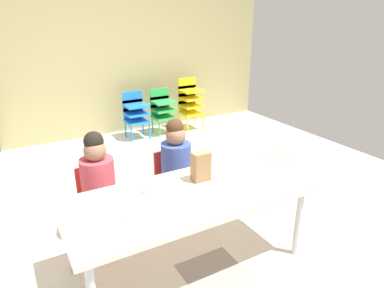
{
  "coord_description": "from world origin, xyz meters",
  "views": [
    {
      "loc": [
        -1.1,
        -2.51,
        1.73
      ],
      "look_at": [
        0.07,
        -0.45,
        0.83
      ],
      "focal_mm": 31.91,
      "sensor_mm": 36.0,
      "label": 1
    }
  ],
  "objects_px": {
    "paper_plate_center_table": "(132,215)",
    "craft_table": "(188,200)",
    "seated_child_middle_seat": "(176,160)",
    "kid_chair_yellow_stack": "(190,100)",
    "kid_chair_blue_stack": "(136,112)",
    "kid_chair_green_stack": "(163,108)",
    "donut_powdered_on_plate": "(149,189)",
    "paper_bag_brown": "(201,166)",
    "seated_child_near_camera": "(98,177)",
    "paper_plate_near_edge": "(149,191)"
  },
  "relations": [
    {
      "from": "kid_chair_blue_stack",
      "to": "donut_powdered_on_plate",
      "type": "bearing_deg",
      "value": -108.7
    },
    {
      "from": "paper_plate_near_edge",
      "to": "paper_plate_center_table",
      "type": "relative_size",
      "value": 1.0
    },
    {
      "from": "kid_chair_blue_stack",
      "to": "donut_powdered_on_plate",
      "type": "xyz_separation_m",
      "value": [
        -0.9,
        -2.65,
        0.2
      ]
    },
    {
      "from": "kid_chair_green_stack",
      "to": "paper_plate_near_edge",
      "type": "distance_m",
      "value": 2.97
    },
    {
      "from": "paper_bag_brown",
      "to": "paper_plate_center_table",
      "type": "xyz_separation_m",
      "value": [
        -0.62,
        -0.2,
        -0.11
      ]
    },
    {
      "from": "craft_table",
      "to": "paper_bag_brown",
      "type": "bearing_deg",
      "value": 36.66
    },
    {
      "from": "seated_child_near_camera",
      "to": "paper_plate_near_edge",
      "type": "relative_size",
      "value": 5.1
    },
    {
      "from": "kid_chair_green_stack",
      "to": "paper_plate_center_table",
      "type": "relative_size",
      "value": 3.78
    },
    {
      "from": "seated_child_middle_seat",
      "to": "kid_chair_yellow_stack",
      "type": "bearing_deg",
      "value": 57.96
    },
    {
      "from": "kid_chair_blue_stack",
      "to": "paper_plate_near_edge",
      "type": "height_order",
      "value": "kid_chair_blue_stack"
    },
    {
      "from": "seated_child_middle_seat",
      "to": "kid_chair_blue_stack",
      "type": "xyz_separation_m",
      "value": [
        0.46,
        2.2,
        -0.16
      ]
    },
    {
      "from": "craft_table",
      "to": "kid_chair_yellow_stack",
      "type": "xyz_separation_m",
      "value": [
        1.59,
        2.8,
        -0.07
      ]
    },
    {
      "from": "kid_chair_yellow_stack",
      "to": "paper_plate_center_table",
      "type": "xyz_separation_m",
      "value": [
        -2.02,
        -2.87,
        0.12
      ]
    },
    {
      "from": "kid_chair_blue_stack",
      "to": "kid_chair_green_stack",
      "type": "distance_m",
      "value": 0.44
    },
    {
      "from": "paper_plate_center_table",
      "to": "craft_table",
      "type": "bearing_deg",
      "value": 8.74
    },
    {
      "from": "craft_table",
      "to": "donut_powdered_on_plate",
      "type": "bearing_deg",
      "value": 145.02
    },
    {
      "from": "kid_chair_yellow_stack",
      "to": "craft_table",
      "type": "bearing_deg",
      "value": -119.52
    },
    {
      "from": "paper_bag_brown",
      "to": "donut_powdered_on_plate",
      "type": "xyz_separation_m",
      "value": [
        -0.41,
        0.02,
        -0.09
      ]
    },
    {
      "from": "donut_powdered_on_plate",
      "to": "kid_chair_green_stack",
      "type": "bearing_deg",
      "value": 63.28
    },
    {
      "from": "seated_child_middle_seat",
      "to": "paper_plate_near_edge",
      "type": "distance_m",
      "value": 0.62
    },
    {
      "from": "paper_bag_brown",
      "to": "seated_child_middle_seat",
      "type": "bearing_deg",
      "value": 86.62
    },
    {
      "from": "seated_child_near_camera",
      "to": "kid_chair_blue_stack",
      "type": "xyz_separation_m",
      "value": [
        1.13,
        2.2,
        -0.16
      ]
    },
    {
      "from": "kid_chair_green_stack",
      "to": "kid_chair_yellow_stack",
      "type": "xyz_separation_m",
      "value": [
        0.48,
        0.0,
        0.06
      ]
    },
    {
      "from": "kid_chair_blue_stack",
      "to": "kid_chair_yellow_stack",
      "type": "height_order",
      "value": "kid_chair_yellow_stack"
    },
    {
      "from": "seated_child_near_camera",
      "to": "seated_child_middle_seat",
      "type": "xyz_separation_m",
      "value": [
        0.68,
        0.0,
        0.0
      ]
    },
    {
      "from": "kid_chair_yellow_stack",
      "to": "paper_plate_near_edge",
      "type": "relative_size",
      "value": 4.44
    },
    {
      "from": "paper_bag_brown",
      "to": "kid_chair_green_stack",
      "type": "bearing_deg",
      "value": 70.92
    },
    {
      "from": "seated_child_middle_seat",
      "to": "paper_bag_brown",
      "type": "bearing_deg",
      "value": -93.38
    },
    {
      "from": "kid_chair_blue_stack",
      "to": "paper_plate_near_edge",
      "type": "distance_m",
      "value": 2.8
    },
    {
      "from": "seated_child_middle_seat",
      "to": "kid_chair_yellow_stack",
      "type": "relative_size",
      "value": 1.15
    },
    {
      "from": "kid_chair_green_stack",
      "to": "paper_plate_center_table",
      "type": "xyz_separation_m",
      "value": [
        -1.54,
        -2.87,
        0.19
      ]
    },
    {
      "from": "craft_table",
      "to": "kid_chair_yellow_stack",
      "type": "relative_size",
      "value": 2.11
    },
    {
      "from": "paper_plate_center_table",
      "to": "seated_child_middle_seat",
      "type": "bearing_deg",
      "value": 46.13
    },
    {
      "from": "seated_child_near_camera",
      "to": "kid_chair_green_stack",
      "type": "height_order",
      "value": "seated_child_near_camera"
    },
    {
      "from": "seated_child_near_camera",
      "to": "paper_bag_brown",
      "type": "bearing_deg",
      "value": -35.81
    },
    {
      "from": "kid_chair_green_stack",
      "to": "paper_bag_brown",
      "type": "height_order",
      "value": "paper_bag_brown"
    },
    {
      "from": "craft_table",
      "to": "paper_plate_near_edge",
      "type": "xyz_separation_m",
      "value": [
        -0.23,
        0.16,
        0.05
      ]
    },
    {
      "from": "kid_chair_green_stack",
      "to": "kid_chair_blue_stack",
      "type": "bearing_deg",
      "value": 180.0
    },
    {
      "from": "craft_table",
      "to": "seated_child_near_camera",
      "type": "height_order",
      "value": "seated_child_near_camera"
    },
    {
      "from": "seated_child_near_camera",
      "to": "paper_plate_center_table",
      "type": "height_order",
      "value": "seated_child_near_camera"
    },
    {
      "from": "kid_chair_blue_stack",
      "to": "paper_bag_brown",
      "type": "distance_m",
      "value": 2.73
    },
    {
      "from": "paper_bag_brown",
      "to": "paper_plate_center_table",
      "type": "relative_size",
      "value": 1.22
    },
    {
      "from": "kid_chair_yellow_stack",
      "to": "donut_powdered_on_plate",
      "type": "distance_m",
      "value": 3.21
    },
    {
      "from": "kid_chair_green_stack",
      "to": "kid_chair_yellow_stack",
      "type": "relative_size",
      "value": 0.85
    },
    {
      "from": "seated_child_near_camera",
      "to": "kid_chair_green_stack",
      "type": "relative_size",
      "value": 1.35
    },
    {
      "from": "seated_child_middle_seat",
      "to": "paper_plate_center_table",
      "type": "xyz_separation_m",
      "value": [
        -0.64,
        -0.67,
        0.03
      ]
    },
    {
      "from": "craft_table",
      "to": "paper_plate_near_edge",
      "type": "bearing_deg",
      "value": 145.02
    },
    {
      "from": "donut_powdered_on_plate",
      "to": "seated_child_near_camera",
      "type": "bearing_deg",
      "value": 118.16
    },
    {
      "from": "donut_powdered_on_plate",
      "to": "kid_chair_blue_stack",
      "type": "bearing_deg",
      "value": 71.3
    },
    {
      "from": "donut_powdered_on_plate",
      "to": "craft_table",
      "type": "bearing_deg",
      "value": -34.98
    }
  ]
}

